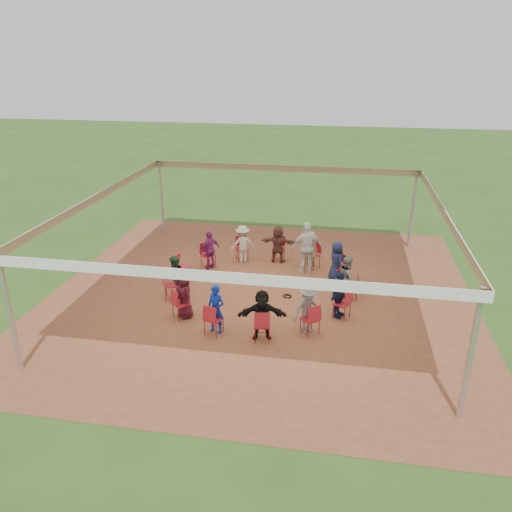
% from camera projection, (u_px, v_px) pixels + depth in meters
% --- Properties ---
extents(ground, '(80.00, 80.00, 0.00)m').
position_uv_depth(ground, '(261.00, 293.00, 15.71)').
color(ground, '#2C4F18').
rests_on(ground, ground).
extents(dirt_patch, '(13.00, 13.00, 0.00)m').
position_uv_depth(dirt_patch, '(261.00, 293.00, 15.71)').
color(dirt_patch, brown).
rests_on(dirt_patch, ground).
extents(tent, '(10.33, 10.33, 3.00)m').
position_uv_depth(tent, '(261.00, 222.00, 14.82)').
color(tent, '#B2B2B7').
rests_on(tent, ground).
extents(chair_0, '(0.46, 0.44, 0.90)m').
position_uv_depth(chair_0, '(351.00, 285.00, 15.23)').
color(chair_0, '#A71925').
rests_on(chair_0, ground).
extents(chair_1, '(0.59, 0.59, 0.90)m').
position_uv_depth(chair_1, '(339.00, 268.00, 16.45)').
color(chair_1, '#A71925').
rests_on(chair_1, ground).
extents(chair_2, '(0.59, 0.59, 0.90)m').
position_uv_depth(chair_2, '(313.00, 255.00, 17.46)').
color(chair_2, '#A71925').
rests_on(chair_2, ground).
extents(chair_3, '(0.45, 0.47, 0.90)m').
position_uv_depth(chair_3, '(279.00, 249.00, 18.03)').
color(chair_3, '#A71925').
rests_on(chair_3, ground).
extents(chair_4, '(0.56, 0.57, 0.90)m').
position_uv_depth(chair_4, '(242.00, 249.00, 18.03)').
color(chair_4, '#A71925').
rests_on(chair_4, ground).
extents(chair_5, '(0.61, 0.60, 0.90)m').
position_uv_depth(chair_5, '(208.00, 255.00, 17.46)').
color(chair_5, '#A71925').
rests_on(chair_5, ground).
extents(chair_6, '(0.51, 0.49, 0.90)m').
position_uv_depth(chair_6, '(182.00, 268.00, 16.45)').
color(chair_6, '#A71925').
rests_on(chair_6, ground).
extents(chair_7, '(0.54, 0.53, 0.90)m').
position_uv_depth(chair_7, '(171.00, 285.00, 15.23)').
color(chair_7, '#A71925').
rests_on(chair_7, ground).
extents(chair_8, '(0.61, 0.61, 0.90)m').
position_uv_depth(chair_8, '(181.00, 304.00, 14.09)').
color(chair_8, '#A71925').
rests_on(chair_8, ground).
extents(chair_9, '(0.53, 0.55, 0.90)m').
position_uv_depth(chair_9, '(214.00, 319.00, 13.27)').
color(chair_9, '#A71925').
rests_on(chair_9, ground).
extents(chair_10, '(0.49, 0.51, 0.90)m').
position_uv_depth(chair_10, '(262.00, 325.00, 12.98)').
color(chair_10, '#A71925').
rests_on(chair_10, ground).
extents(chair_11, '(0.60, 0.61, 0.90)m').
position_uv_depth(chair_11, '(310.00, 319.00, 13.28)').
color(chair_11, '#A71925').
rests_on(chair_11, ground).
extents(chair_12, '(0.57, 0.56, 0.90)m').
position_uv_depth(chair_12, '(342.00, 304.00, 14.09)').
color(chair_12, '#A71925').
rests_on(chair_12, ground).
extents(person_seated_0, '(0.42, 0.69, 1.37)m').
position_uv_depth(person_seated_0, '(347.00, 278.00, 15.16)').
color(person_seated_0, slate).
rests_on(person_seated_0, ground).
extents(person_seated_1, '(0.67, 0.77, 1.37)m').
position_uv_depth(person_seated_1, '(336.00, 262.00, 16.32)').
color(person_seated_1, '#151C3F').
rests_on(person_seated_1, ground).
extents(person_seated_2, '(0.60, 0.54, 1.37)m').
position_uv_depth(person_seated_2, '(311.00, 250.00, 17.29)').
color(person_seated_2, tan).
rests_on(person_seated_2, ground).
extents(person_seated_3, '(1.30, 0.56, 1.37)m').
position_uv_depth(person_seated_3, '(278.00, 244.00, 17.83)').
color(person_seated_3, brown).
rests_on(person_seated_3, ground).
extents(person_seated_4, '(0.99, 0.76, 1.37)m').
position_uv_depth(person_seated_4, '(243.00, 244.00, 17.83)').
color(person_seated_4, '#ADA899').
rests_on(person_seated_4, ground).
extents(person_seated_5, '(0.82, 0.89, 1.37)m').
position_uv_depth(person_seated_5, '(210.00, 250.00, 17.29)').
color(person_seated_5, '#7E2168').
rests_on(person_seated_5, ground).
extents(person_seated_6, '(0.56, 0.75, 1.37)m').
position_uv_depth(person_seated_6, '(175.00, 278.00, 15.16)').
color(person_seated_6, '#22442C').
rests_on(person_seated_6, ground).
extents(person_seated_7, '(0.74, 0.74, 1.37)m').
position_uv_depth(person_seated_7, '(184.00, 295.00, 14.06)').
color(person_seated_7, '#420E1A').
rests_on(person_seated_7, ground).
extents(person_seated_8, '(0.58, 0.47, 1.37)m').
position_uv_depth(person_seated_8, '(216.00, 309.00, 13.28)').
color(person_seated_8, '#0B2395').
rests_on(person_seated_8, ground).
extents(person_seated_9, '(1.34, 0.69, 1.37)m').
position_uv_depth(person_seated_9, '(262.00, 315.00, 13.00)').
color(person_seated_9, black).
rests_on(person_seated_9, ground).
extents(person_seated_10, '(0.97, 0.89, 1.37)m').
position_uv_depth(person_seated_10, '(308.00, 309.00, 13.28)').
color(person_seated_10, slate).
rests_on(person_seated_10, ground).
extents(person_seated_11, '(0.71, 0.90, 1.37)m').
position_uv_depth(person_seated_11, '(339.00, 295.00, 14.06)').
color(person_seated_11, '#151C3F').
rests_on(person_seated_11, ground).
extents(standing_person, '(1.18, 0.86, 1.80)m').
position_uv_depth(standing_person, '(307.00, 248.00, 16.88)').
color(standing_person, silver).
rests_on(standing_person, ground).
extents(cable_coil, '(0.37, 0.37, 0.03)m').
position_uv_depth(cable_coil, '(287.00, 296.00, 15.48)').
color(cable_coil, black).
rests_on(cable_coil, ground).
extents(laptop, '(0.29, 0.35, 0.23)m').
position_uv_depth(laptop, '(342.00, 278.00, 15.19)').
color(laptop, '#B7B7BC').
rests_on(laptop, ground).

